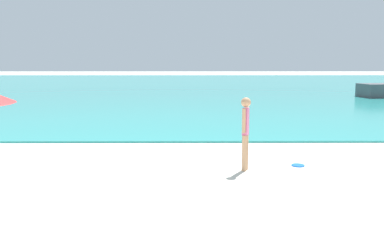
{
  "coord_description": "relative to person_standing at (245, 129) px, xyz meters",
  "views": [
    {
      "loc": [
        0.42,
        -0.49,
        2.27
      ],
      "look_at": [
        0.48,
        8.87,
        1.05
      ],
      "focal_mm": 37.71,
      "sensor_mm": 36.0,
      "label": 1
    }
  ],
  "objects": [
    {
      "name": "water",
      "position": [
        -1.6,
        32.9,
        -0.85
      ],
      "size": [
        160.0,
        60.0,
        0.06
      ],
      "primitive_type": "cube",
      "color": "teal",
      "rests_on": "ground"
    },
    {
      "name": "person_standing",
      "position": [
        0.0,
        0.0,
        0.0
      ],
      "size": [
        0.21,
        0.33,
        1.55
      ],
      "rotation": [
        0.0,
        0.0,
        4.3
      ],
      "color": "tan",
      "rests_on": "ground"
    },
    {
      "name": "frisbee",
      "position": [
        1.23,
        0.34,
        -0.87
      ],
      "size": [
        0.29,
        0.29,
        0.03
      ],
      "primitive_type": "cylinder",
      "color": "blue",
      "rests_on": "ground"
    }
  ]
}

